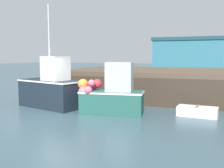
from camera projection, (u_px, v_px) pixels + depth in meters
ground at (60, 117)px, 11.41m from camera, size 120.00×160.00×0.10m
pier at (148, 74)px, 16.53m from camera, size 10.03×7.45×1.73m
fishing_boat_near_left at (51, 89)px, 13.28m from camera, size 3.70×2.34×5.13m
fishing_boat_near_right at (111, 94)px, 11.81m from camera, size 3.03×1.56×2.33m
rowboat at (197, 111)px, 11.33m from camera, size 1.73×0.91×0.46m
warehouse at (188, 55)px, 41.58m from camera, size 10.52×7.18×5.40m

